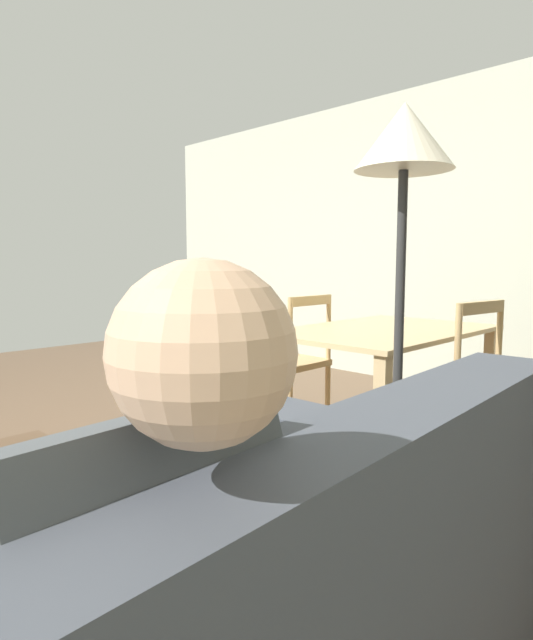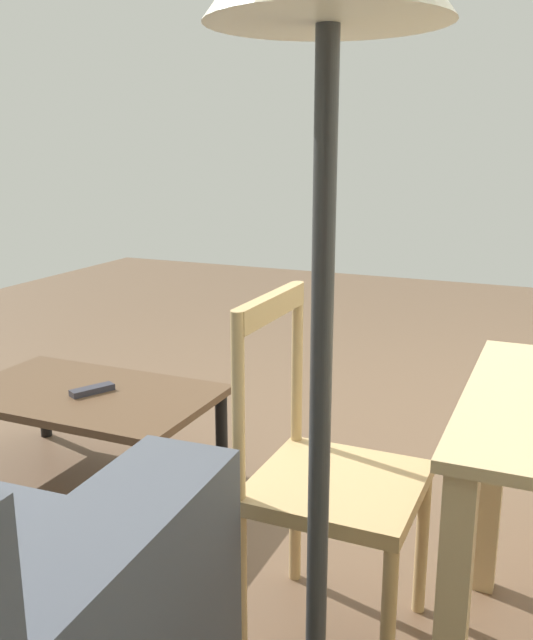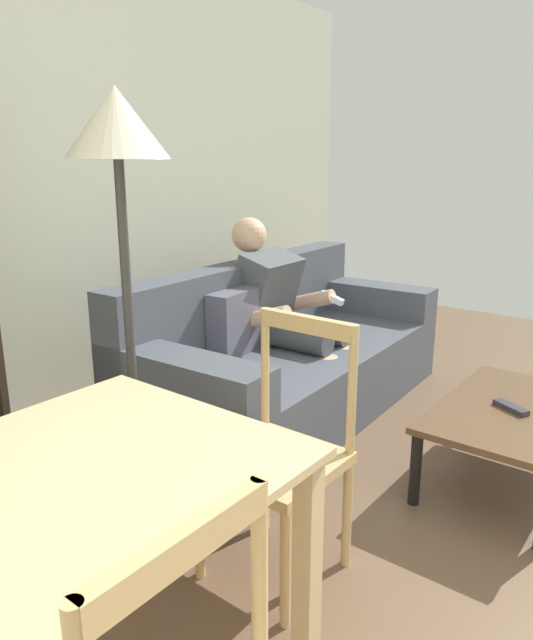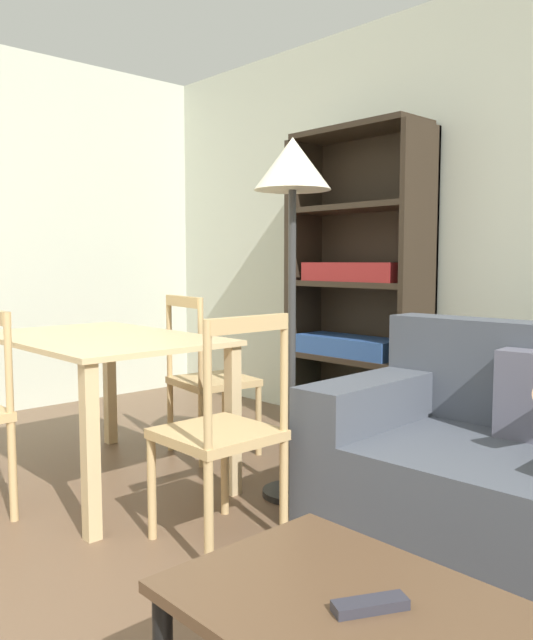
% 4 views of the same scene
% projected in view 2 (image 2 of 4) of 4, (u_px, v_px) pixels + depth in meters
% --- Properties ---
extents(ground_plane, '(8.21, 8.21, 0.00)m').
position_uv_depth(ground_plane, '(371.00, 450.00, 3.04)').
color(ground_plane, brown).
extents(coffee_table, '(0.98, 0.60, 0.37)m').
position_uv_depth(coffee_table, '(87.00, 402.00, 2.70)').
color(coffee_table, brown).
rests_on(coffee_table, ground_plane).
extents(tv_remote, '(0.12, 0.17, 0.02)m').
position_uv_depth(tv_remote, '(92.00, 390.00, 2.68)').
color(tv_remote, '#2D2D38').
rests_on(tv_remote, coffee_table).
extents(dining_chair_facing_couch, '(0.42, 0.42, 0.93)m').
position_uv_depth(dining_chair_facing_couch, '(326.00, 480.00, 1.80)').
color(dining_chair_facing_couch, tan).
rests_on(dining_chair_facing_couch, ground_plane).
extents(floor_lamp, '(0.36, 0.36, 1.70)m').
position_uv_depth(floor_lamp, '(328.00, 46.00, 0.99)').
color(floor_lamp, black).
rests_on(floor_lamp, ground_plane).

